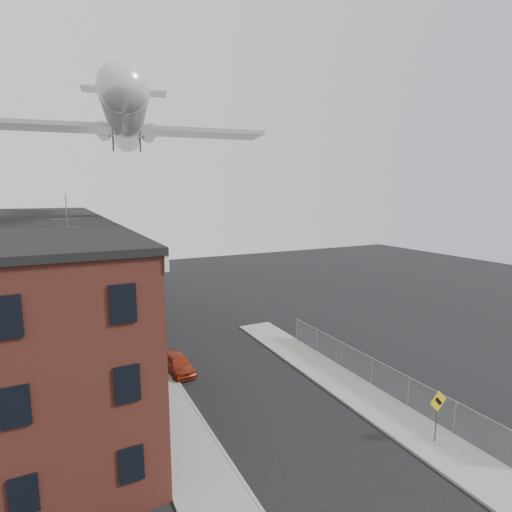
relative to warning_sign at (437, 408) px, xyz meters
The scene contains 19 objects.
ground 6.00m from the warning_sign, 169.62° to the left, with size 120.00×120.00×0.00m, color black.
sidewalk_left 27.44m from the warning_sign, 113.92° to the left, with size 3.00×62.00×0.12m, color gray.
sidewalk_right 7.26m from the warning_sign, 90.82° to the left, with size 3.00×26.00×0.12m, color gray.
curb_left 26.88m from the warning_sign, 111.09° to the left, with size 0.15×62.00×0.14m, color gray.
curb_right 7.42m from the warning_sign, 102.44° to the left, with size 0.15×26.00×0.14m, color gray.
corner_building 19.62m from the warning_sign, 155.48° to the left, with size 10.31×12.30×12.15m.
row_house_a 25.02m from the warning_sign, 135.06° to the left, with size 11.98×7.00×10.30m.
row_house_b 30.34m from the warning_sign, 125.60° to the left, with size 11.98×7.00×10.30m.
row_house_c 36.23m from the warning_sign, 119.12° to the left, with size 11.98×7.00×10.30m.
row_house_d 42.46m from the warning_sign, 114.51° to the left, with size 11.98×7.00×10.30m.
row_house_e 48.90m from the warning_sign, 111.09° to the left, with size 11.98×7.00×10.30m.
chainlink_fence 6.25m from the warning_sign, 76.92° to the left, with size 0.06×18.06×1.90m.
warning_sign is the anchor object (origin of this frame).
utility_pole 22.25m from the warning_sign, 120.48° to the left, with size 1.80×0.26×9.00m.
street_tree 30.96m from the warning_sign, 110.58° to the left, with size 3.22×3.20×5.20m.
car_near 16.38m from the warning_sign, 124.28° to the left, with size 1.55×3.85×1.31m, color maroon.
car_mid 25.14m from the warning_sign, 111.49° to the left, with size 1.28×3.66×1.21m, color black.
car_far 33.20m from the warning_sign, 106.10° to the left, with size 1.83×4.51×1.31m, color slate.
airplane 29.69m from the warning_sign, 114.74° to the left, with size 21.68×24.76×7.12m.
Camera 1 is at (-10.36, -13.23, 12.20)m, focal length 28.00 mm.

